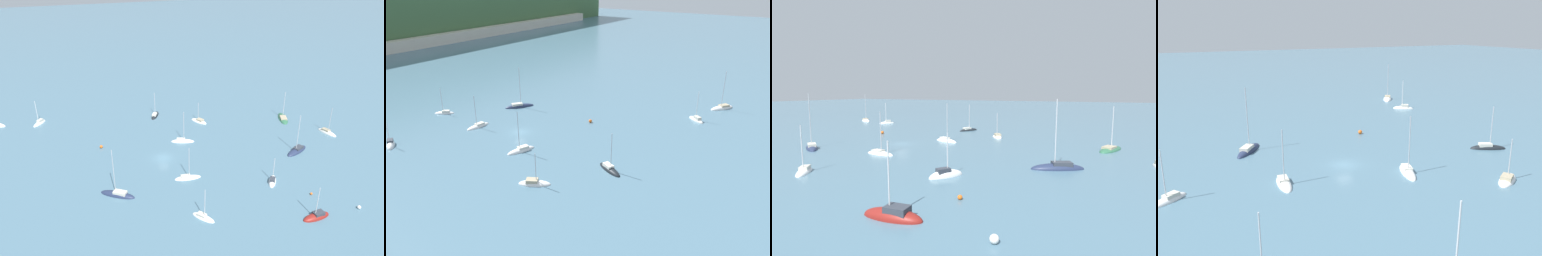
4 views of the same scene
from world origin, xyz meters
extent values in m
plane|color=slate|center=(0.00, 0.00, 0.00)|extent=(600.00, 600.00, 0.00)
ellipsoid|color=white|center=(44.02, -35.51, 0.00)|extent=(7.60, 6.06, 1.75)
cube|color=tan|center=(44.53, -35.84, 0.77)|extent=(3.17, 2.85, 0.59)
cylinder|color=#B2B2B7|center=(43.71, -35.31, 5.52)|extent=(0.14, 0.14, 10.08)
ellipsoid|color=white|center=(-1.72, 25.52, 0.00)|extent=(4.43, 5.18, 1.25)
cube|color=beige|center=(-1.47, 25.18, 0.61)|extent=(2.06, 2.20, 0.53)
cylinder|color=silver|center=(-1.87, 25.73, 3.65)|extent=(0.14, 0.14, 6.61)
ellipsoid|color=#232D4C|center=(13.57, 12.31, 0.00)|extent=(7.89, 6.41, 1.74)
cube|color=beige|center=(13.03, 12.68, 0.82)|extent=(3.26, 2.90, 0.68)
cylinder|color=#B2B2B7|center=(13.90, 12.07, 5.89)|extent=(0.14, 0.14, 10.82)
ellipsoid|color=white|center=(31.04, -32.38, 0.00)|extent=(4.40, 5.22, 1.59)
cube|color=beige|center=(30.79, -32.72, 0.83)|extent=(2.02, 2.19, 0.79)
cylinder|color=silver|center=(31.19, -32.16, 4.01)|extent=(0.14, 0.14, 7.15)
ellipsoid|color=white|center=(-7.45, -7.07, 0.00)|extent=(6.68, 3.74, 1.46)
cube|color=silver|center=(-6.96, -7.24, 0.69)|extent=(2.60, 1.93, 0.58)
cylinder|color=#B2B2B7|center=(-7.76, -6.97, 4.67)|extent=(0.14, 0.14, 8.54)
ellipsoid|color=white|center=(-21.34, 18.53, 0.00)|extent=(4.28, 5.17, 1.97)
cube|color=#333842|center=(-21.11, 18.87, 0.89)|extent=(2.01, 2.19, 0.70)
cylinder|color=silver|center=(-21.49, 18.32, 3.33)|extent=(0.14, 0.14, 5.57)
ellipsoid|color=white|center=(-3.15, 10.85, 0.00)|extent=(6.44, 2.49, 1.29)
cube|color=beige|center=(-2.65, 10.80, 0.60)|extent=(2.38, 1.54, 0.48)
cylinder|color=#B2B2B7|center=(-3.46, 10.88, 4.19)|extent=(0.14, 0.14, 7.67)
ellipsoid|color=black|center=(-4.21, -26.86, 0.00)|extent=(4.47, 6.50, 1.49)
cube|color=silver|center=(-3.98, -26.40, 0.72)|extent=(2.15, 2.61, 0.63)
cylinder|color=#B2B2B7|center=(-4.36, -27.14, 4.09)|extent=(0.14, 0.14, 7.37)
ellipsoid|color=white|center=(-16.20, -18.21, 0.00)|extent=(4.73, 6.10, 1.34)
cube|color=tan|center=(-16.44, -17.81, 0.69)|extent=(2.31, 2.55, 0.64)
cylinder|color=#B2B2B7|center=(-16.06, -18.47, 3.28)|extent=(0.14, 0.14, 5.81)
sphere|color=orange|center=(14.62, -10.63, 0.41)|extent=(0.83, 0.83, 0.83)
camera|label=1|loc=(19.49, 81.52, 49.38)|focal=35.00mm
camera|label=2|loc=(-60.04, -57.03, 35.07)|focal=35.00mm
camera|label=3|loc=(-40.74, 53.86, 11.74)|focal=28.00mm
camera|label=4|loc=(-50.77, 24.11, 21.43)|focal=35.00mm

